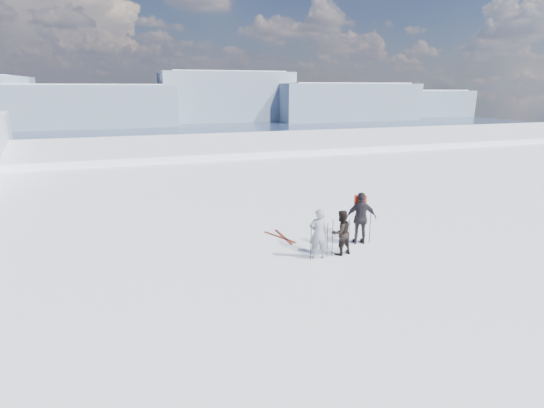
% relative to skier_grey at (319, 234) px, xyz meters
% --- Properties ---
extents(lake_basin, '(820.00, 820.00, 71.62)m').
position_rel_skier_grey_xyz_m(lake_basin, '(0.51, 28.54, -7.36)').
color(lake_basin, white).
rests_on(lake_basin, ground).
extents(far_mountain_range, '(770.00, 110.00, 53.00)m').
position_rel_skier_grey_xyz_m(far_mountain_range, '(30.11, 453.32, -8.05)').
color(far_mountain_range, slate).
rests_on(far_mountain_range, ground).
extents(skier_grey, '(0.71, 0.55, 1.72)m').
position_rel_skier_grey_xyz_m(skier_grey, '(0.00, 0.00, 0.00)').
color(skier_grey, gray).
rests_on(skier_grey, ground).
extents(skier_dark, '(0.87, 0.74, 1.57)m').
position_rel_skier_grey_xyz_m(skier_dark, '(0.87, 0.08, -0.08)').
color(skier_dark, black).
rests_on(skier_dark, ground).
extents(skier_pack, '(1.21, 0.79, 1.92)m').
position_rel_skier_grey_xyz_m(skier_pack, '(2.06, 0.82, 0.10)').
color(skier_pack, black).
rests_on(skier_pack, ground).
extents(backpack, '(0.46, 0.34, 0.54)m').
position_rel_skier_grey_xyz_m(backpack, '(2.13, 1.06, 1.33)').
color(backpack, red).
rests_on(backpack, skier_pack).
extents(ski_poles, '(2.72, 0.83, 1.30)m').
position_rel_skier_grey_xyz_m(ski_poles, '(0.97, 0.22, -0.24)').
color(ski_poles, black).
rests_on(ski_poles, ground).
extents(skis_loose, '(0.80, 1.70, 0.03)m').
position_rel_skier_grey_xyz_m(skis_loose, '(-0.46, 2.32, -0.85)').
color(skis_loose, black).
rests_on(skis_loose, ground).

